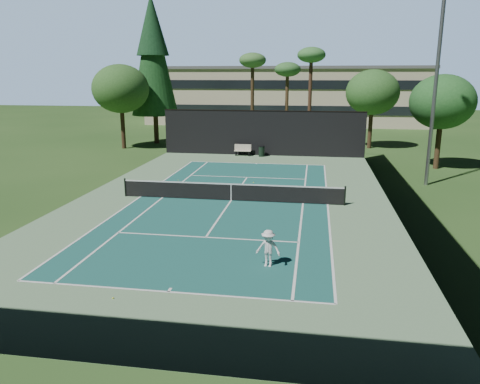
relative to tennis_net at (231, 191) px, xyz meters
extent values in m
plane|color=#284B1C|center=(0.00, 0.00, -0.56)|extent=(160.00, 160.00, 0.00)
cube|color=#648D62|center=(0.00, 0.00, -0.55)|extent=(18.00, 32.00, 0.01)
cube|color=#1B5851|center=(0.00, 0.00, -0.55)|extent=(10.97, 23.77, 0.01)
cube|color=white|center=(0.00, -11.88, -0.54)|extent=(10.97, 0.10, 0.01)
cube|color=white|center=(0.00, 11.88, -0.54)|extent=(10.97, 0.10, 0.01)
cube|color=white|center=(0.00, -6.40, -0.54)|extent=(8.23, 0.10, 0.01)
cube|color=white|center=(0.00, 6.40, -0.54)|extent=(8.23, 0.10, 0.01)
cube|color=white|center=(-5.49, 0.00, -0.54)|extent=(0.10, 23.77, 0.01)
cube|color=white|center=(5.49, 0.00, -0.54)|extent=(0.10, 23.77, 0.01)
cube|color=white|center=(-4.12, 0.00, -0.54)|extent=(0.10, 23.77, 0.01)
cube|color=white|center=(4.12, 0.00, -0.54)|extent=(0.10, 23.77, 0.01)
cube|color=white|center=(0.00, 0.00, -0.54)|extent=(0.10, 12.80, 0.01)
cube|color=white|center=(0.00, -11.73, -0.54)|extent=(0.10, 0.30, 0.01)
cube|color=white|center=(0.00, 11.73, -0.54)|extent=(0.10, 0.30, 0.01)
cylinder|color=black|center=(-6.40, 0.00, -0.01)|extent=(0.10, 0.10, 1.10)
cylinder|color=black|center=(6.40, 0.00, -0.01)|extent=(0.10, 0.10, 1.10)
cube|color=black|center=(0.00, 0.00, -0.06)|extent=(12.80, 0.02, 0.92)
cube|color=white|center=(0.00, 0.00, 0.43)|extent=(12.80, 0.04, 0.07)
cube|color=white|center=(0.00, 0.00, -0.06)|extent=(0.05, 0.03, 0.92)
cube|color=black|center=(0.00, 16.00, 1.44)|extent=(18.00, 0.04, 4.00)
cube|color=black|center=(0.00, -16.00, 1.44)|extent=(18.00, 0.04, 4.00)
cube|color=black|center=(9.00, 0.00, 1.44)|extent=(0.04, 32.00, 4.00)
cube|color=black|center=(-9.00, 0.00, 1.44)|extent=(0.04, 32.00, 4.00)
cube|color=black|center=(0.00, 16.00, 3.44)|extent=(18.00, 0.06, 0.06)
imported|color=white|center=(3.06, -9.17, 0.16)|extent=(1.00, 0.66, 1.44)
sphere|color=#EEF637|center=(-1.62, -12.62, -0.53)|extent=(0.06, 0.06, 0.06)
sphere|color=#C5DB31|center=(-1.47, 0.85, -0.53)|extent=(0.06, 0.06, 0.06)
sphere|color=#CDE734|center=(0.69, 4.75, -0.52)|extent=(0.07, 0.07, 0.07)
sphere|color=#C4E433|center=(-4.53, 4.66, -0.52)|extent=(0.07, 0.07, 0.07)
cube|color=beige|center=(-1.72, 15.43, -0.11)|extent=(1.50, 0.45, 0.05)
cube|color=beige|center=(-1.72, 15.63, 0.19)|extent=(1.50, 0.06, 0.55)
cube|color=black|center=(-2.32, 15.43, -0.35)|extent=(0.06, 0.40, 0.42)
cube|color=black|center=(-1.12, 15.43, -0.35)|extent=(0.06, 0.40, 0.42)
cylinder|color=black|center=(0.01, 15.33, -0.11)|extent=(0.52, 0.52, 0.90)
cylinder|color=black|center=(0.01, 15.33, 0.36)|extent=(0.56, 0.56, 0.05)
cylinder|color=#4E3521|center=(-12.00, 22.00, 1.24)|extent=(0.50, 0.50, 3.60)
cone|color=#163E19|center=(-12.00, 22.00, 8.44)|extent=(4.80, 4.80, 12.00)
cone|color=#12331A|center=(-12.00, 22.00, 11.44)|extent=(3.30, 3.30, 6.00)
cylinder|color=#402E1B|center=(-2.00, 24.00, 3.72)|extent=(0.36, 0.36, 8.55)
ellipsoid|color=#3A692F|center=(-2.00, 24.00, 7.99)|extent=(2.80, 2.80, 1.54)
cylinder|color=#4E3721|center=(1.50, 26.00, 3.27)|extent=(0.36, 0.36, 7.65)
ellipsoid|color=#2E602B|center=(1.50, 26.00, 7.09)|extent=(2.80, 2.80, 1.54)
cylinder|color=#462C1E|center=(4.00, 23.00, 3.94)|extent=(0.36, 0.36, 9.00)
ellipsoid|color=#326B30|center=(4.00, 23.00, 8.44)|extent=(2.80, 2.80, 1.54)
cylinder|color=#432D1C|center=(10.00, 22.00, 1.20)|extent=(0.40, 0.40, 3.52)
ellipsoid|color=#2A5822|center=(10.00, 22.00, 4.88)|extent=(5.12, 5.12, 4.35)
cylinder|color=#48331F|center=(14.00, 12.00, 1.09)|extent=(0.40, 0.40, 3.30)
ellipsoid|color=#225723|center=(14.00, 12.00, 4.54)|extent=(4.80, 4.80, 4.08)
cylinder|color=#412B1B|center=(-14.00, 18.00, 1.31)|extent=(0.40, 0.40, 3.74)
ellipsoid|color=#2C5922|center=(-14.00, 18.00, 5.22)|extent=(5.44, 5.44, 4.62)
cube|color=beige|center=(0.00, 46.00, 3.44)|extent=(40.00, 12.00, 8.00)
cube|color=#59595B|center=(0.00, 46.00, 7.54)|extent=(40.50, 12.50, 0.40)
cube|color=black|center=(0.00, 39.95, 1.84)|extent=(38.00, 0.15, 1.20)
cube|color=black|center=(0.00, 39.95, 5.24)|extent=(38.00, 0.15, 1.20)
cylinder|color=gray|center=(12.00, 6.00, 5.44)|extent=(0.24, 0.24, 12.00)
camera|label=1|loc=(4.62, -25.62, 6.46)|focal=35.00mm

